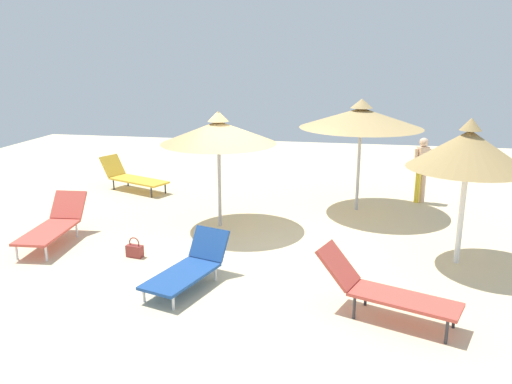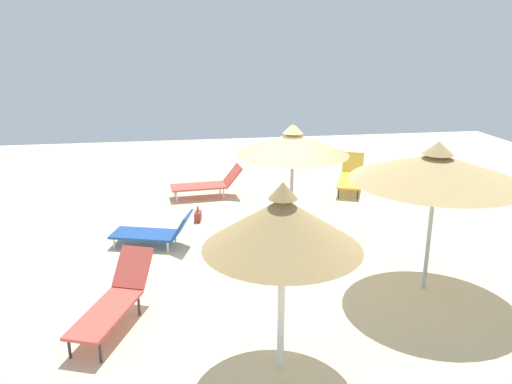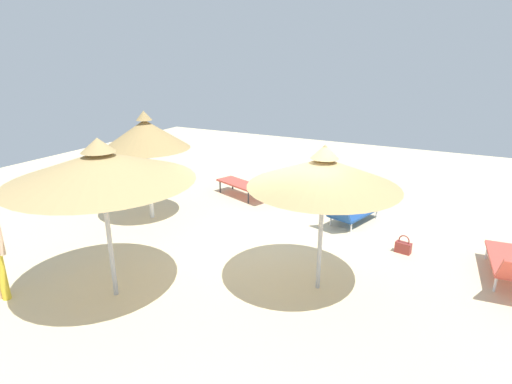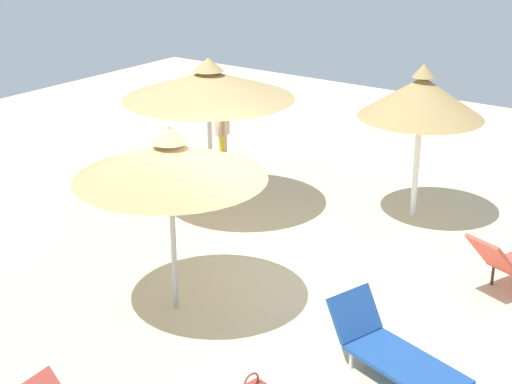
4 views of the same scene
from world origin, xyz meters
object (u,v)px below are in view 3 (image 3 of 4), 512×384
Objects in this scene: lounge_chair_near_right at (350,212)px; handbag at (403,247)px; parasol_umbrella_front at (324,172)px; lounge_chair_center at (247,183)px; parasol_umbrella_back at (145,134)px; parasol_umbrella_far_left at (100,166)px.

lounge_chair_near_right reaches higher than handbag.
parasol_umbrella_front is 5.15m from lounge_chair_center.
lounge_chair_center is (-2.34, 1.44, -1.65)m from parasol_umbrella_back.
parasol_umbrella_far_left is 1.09× the size of parasol_umbrella_back.
lounge_chair_center is 5.39× the size of handbag.
parasol_umbrella_far_left is 1.57× the size of lounge_chair_near_right.
lounge_chair_center is 4.71m from handbag.
parasol_umbrella_back is 6.27m from handbag.
parasol_umbrella_front reaches higher than handbag.
lounge_chair_center reaches higher than handbag.
handbag is at bearing 151.63° from parasol_umbrella_front.
lounge_chair_near_right is at bearing -174.87° from parasol_umbrella_front.
parasol_umbrella_back is at bearing -68.01° from lounge_chair_near_right.
parasol_umbrella_back is at bearing -31.62° from lounge_chair_center.
lounge_chair_near_right is (-3.04, -0.27, -1.76)m from parasol_umbrella_front.
handbag is (-0.85, 5.90, -1.97)m from parasol_umbrella_back.
parasol_umbrella_back is 1.04× the size of parasol_umbrella_front.
parasol_umbrella_back is 3.21m from lounge_chair_center.
parasol_umbrella_far_left is 1.14× the size of parasol_umbrella_front.
parasol_umbrella_front is 6.48× the size of handbag.
parasol_umbrella_far_left reaches higher than parasol_umbrella_front.
handbag is (-3.85, 4.09, -2.12)m from parasol_umbrella_far_left.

